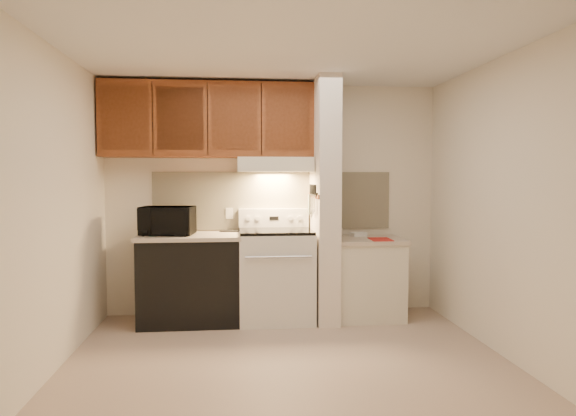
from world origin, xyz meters
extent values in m
plane|color=tan|center=(0.00, 0.00, 0.00)|extent=(3.60, 3.60, 0.00)
plane|color=white|center=(0.00, 0.00, 2.50)|extent=(3.60, 3.60, 0.00)
cube|color=#F1E5CE|center=(0.00, 1.50, 1.25)|extent=(3.60, 2.50, 0.02)
cube|color=#F1E5CE|center=(-1.80, 0.00, 1.25)|extent=(0.02, 3.00, 2.50)
cube|color=#F1E5CE|center=(1.80, 0.00, 1.25)|extent=(0.02, 3.00, 2.50)
cube|color=#F3E7C0|center=(0.00, 1.49, 1.24)|extent=(2.60, 0.02, 0.63)
cube|color=silver|center=(0.00, 1.16, 0.46)|extent=(0.76, 0.65, 0.92)
cube|color=black|center=(0.00, 0.84, 0.50)|extent=(0.50, 0.01, 0.30)
cylinder|color=silver|center=(0.00, 0.80, 0.72)|extent=(0.65, 0.02, 0.02)
cube|color=black|center=(0.00, 1.16, 0.94)|extent=(0.74, 0.64, 0.03)
cube|color=silver|center=(0.00, 1.44, 1.05)|extent=(0.76, 0.08, 0.20)
cube|color=black|center=(0.00, 1.40, 1.05)|extent=(0.10, 0.01, 0.04)
cylinder|color=silver|center=(-0.28, 1.40, 1.05)|extent=(0.05, 0.02, 0.05)
cylinder|color=silver|center=(-0.18, 1.40, 1.05)|extent=(0.05, 0.02, 0.05)
cylinder|color=silver|center=(0.18, 1.40, 1.05)|extent=(0.05, 0.02, 0.05)
cylinder|color=silver|center=(0.28, 1.40, 1.05)|extent=(0.05, 0.02, 0.05)
cube|color=black|center=(-0.88, 1.17, 0.43)|extent=(1.00, 0.63, 0.87)
cube|color=beige|center=(-0.88, 1.17, 0.89)|extent=(1.04, 0.67, 0.04)
cube|color=black|center=(-0.48, 1.36, 0.92)|extent=(0.21, 0.10, 0.01)
cylinder|color=#226F60|center=(-1.23, 1.06, 0.96)|extent=(0.12, 0.12, 0.11)
cube|color=beige|center=(-0.48, 1.48, 1.10)|extent=(0.08, 0.01, 0.12)
imported|color=black|center=(-1.10, 1.15, 1.05)|extent=(0.56, 0.41, 0.29)
cube|color=silver|center=(0.51, 1.15, 1.25)|extent=(0.22, 0.70, 2.50)
cube|color=brown|center=(0.39, 1.15, 1.30)|extent=(0.01, 0.70, 0.04)
cube|color=black|center=(0.39, 1.10, 1.32)|extent=(0.02, 0.42, 0.04)
cube|color=silver|center=(0.38, 0.95, 1.22)|extent=(0.01, 0.03, 0.16)
cylinder|color=black|center=(0.38, 0.93, 1.37)|extent=(0.02, 0.02, 0.10)
cube|color=silver|center=(0.38, 1.02, 1.21)|extent=(0.01, 0.04, 0.18)
cylinder|color=black|center=(0.38, 1.02, 1.37)|extent=(0.02, 0.02, 0.10)
cube|color=silver|center=(0.38, 1.09, 1.20)|extent=(0.01, 0.04, 0.20)
cylinder|color=black|center=(0.38, 1.10, 1.37)|extent=(0.02, 0.02, 0.10)
cube|color=silver|center=(0.38, 1.19, 1.22)|extent=(0.01, 0.04, 0.16)
cylinder|color=black|center=(0.38, 1.19, 1.37)|extent=(0.02, 0.02, 0.10)
cube|color=silver|center=(0.38, 1.25, 1.21)|extent=(0.01, 0.04, 0.18)
cylinder|color=black|center=(0.38, 1.25, 1.37)|extent=(0.02, 0.02, 0.10)
cube|color=slate|center=(0.38, 1.32, 1.21)|extent=(0.03, 0.09, 0.22)
cube|color=beige|center=(0.97, 1.15, 0.40)|extent=(0.70, 0.60, 0.81)
cube|color=beige|center=(0.97, 1.15, 0.83)|extent=(0.74, 0.64, 0.04)
cube|color=#B21E19|center=(1.07, 1.00, 0.85)|extent=(0.22, 0.29, 0.01)
cube|color=white|center=(0.92, 1.33, 0.87)|extent=(0.18, 0.14, 0.04)
cube|color=beige|center=(0.00, 1.28, 1.62)|extent=(0.78, 0.44, 0.15)
cube|color=beige|center=(0.00, 1.07, 1.58)|extent=(0.78, 0.04, 0.06)
cube|color=brown|center=(-0.69, 1.32, 2.08)|extent=(2.18, 0.33, 0.77)
cube|color=brown|center=(-1.51, 1.17, 2.08)|extent=(0.46, 0.01, 0.63)
cube|color=black|center=(-1.23, 1.16, 2.08)|extent=(0.01, 0.01, 0.73)
cube|color=brown|center=(-0.96, 1.17, 2.08)|extent=(0.46, 0.01, 0.63)
cube|color=black|center=(-0.69, 1.16, 2.08)|extent=(0.01, 0.01, 0.73)
cube|color=brown|center=(-0.42, 1.17, 2.08)|extent=(0.46, 0.01, 0.63)
cube|color=black|center=(-0.14, 1.16, 2.08)|extent=(0.01, 0.01, 0.73)
cube|color=brown|center=(0.13, 1.17, 2.08)|extent=(0.46, 0.01, 0.63)
camera|label=1|loc=(-0.41, -4.12, 1.50)|focal=32.00mm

